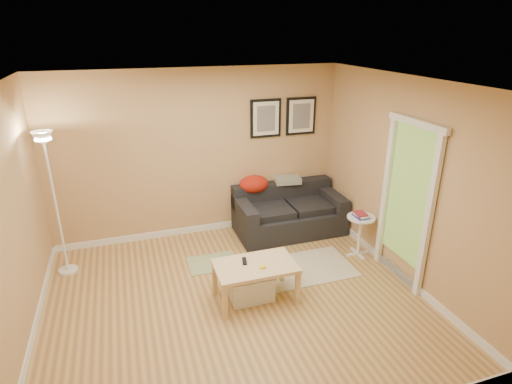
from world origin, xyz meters
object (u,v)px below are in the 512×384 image
sofa (289,210)px  coffee_table (255,282)px  storage_bin (251,286)px  book_stack (361,215)px  floor_lamp (57,209)px  side_table (359,236)px

sofa → coffee_table: 1.91m
storage_bin → book_stack: size_ratio=2.46×
floor_lamp → sofa: bearing=2.8°
coffee_table → storage_bin: coffee_table is taller
coffee_table → storage_bin: (-0.05, 0.04, -0.08)m
side_table → book_stack: bearing=-155.5°
storage_bin → book_stack: book_stack is taller
storage_bin → side_table: size_ratio=0.88×
sofa → coffee_table: size_ratio=1.75×
coffee_table → book_stack: size_ratio=4.45×
sofa → side_table: bearing=-56.1°
coffee_table → storage_bin: bearing=136.1°
book_stack → storage_bin: bearing=-165.5°
sofa → book_stack: size_ratio=7.79×
coffee_table → floor_lamp: size_ratio=0.49×
storage_bin → book_stack: (1.80, 0.50, 0.48)m
sofa → storage_bin: sofa is taller
side_table → floor_lamp: (-4.02, 0.85, 0.62)m
storage_bin → sofa: bearing=53.2°
sofa → coffee_table: sofa is taller
book_stack → floor_lamp: floor_lamp is taller
storage_bin → coffee_table: bearing=-40.9°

